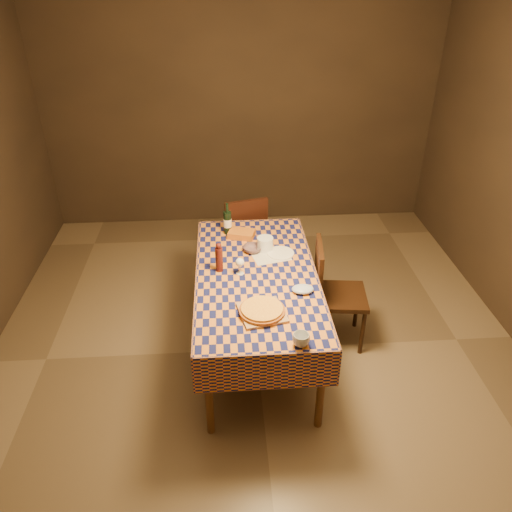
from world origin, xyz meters
name	(u,v)px	position (x,y,z in m)	size (l,w,h in m)	color
room	(256,206)	(0.00, 0.00, 1.35)	(5.00, 5.10, 2.70)	brown
dining_table	(256,282)	(0.00, 0.00, 0.69)	(0.94, 1.84, 0.77)	brown
cutting_board	(262,313)	(0.00, -0.51, 0.78)	(0.30, 0.30, 0.02)	#AC7E51
pizza	(262,310)	(0.00, -0.51, 0.80)	(0.34, 0.34, 0.03)	#944C18
pepper_mill	(219,258)	(-0.28, 0.07, 0.88)	(0.07, 0.07, 0.24)	#451310
bowl	(252,249)	(-0.01, 0.34, 0.79)	(0.16, 0.16, 0.05)	#614852
wine_glass	(240,263)	(-0.13, 0.01, 0.87)	(0.07, 0.07, 0.14)	white
wine_bottle	(228,222)	(-0.21, 0.68, 0.88)	(0.09, 0.09, 0.29)	black
deli_tub	(265,244)	(0.10, 0.36, 0.83)	(0.13, 0.13, 0.11)	white
takeout_container	(242,234)	(-0.09, 0.60, 0.80)	(0.22, 0.15, 0.06)	#BC6418
white_plate	(281,253)	(0.22, 0.29, 0.78)	(0.22, 0.22, 0.01)	white
tumbler	(301,340)	(0.22, -0.84, 0.81)	(0.11, 0.11, 0.09)	silver
flour_patch	(271,256)	(0.13, 0.25, 0.77)	(0.29, 0.23, 0.00)	silver
flour_bag	(303,289)	(0.32, -0.27, 0.79)	(0.16, 0.12, 0.05)	#AFBFE0
chair_far	(243,233)	(-0.05, 1.12, 0.52)	(0.51, 0.51, 0.93)	black
chair_right	(331,289)	(0.63, 0.10, 0.52)	(0.47, 0.47, 0.93)	black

